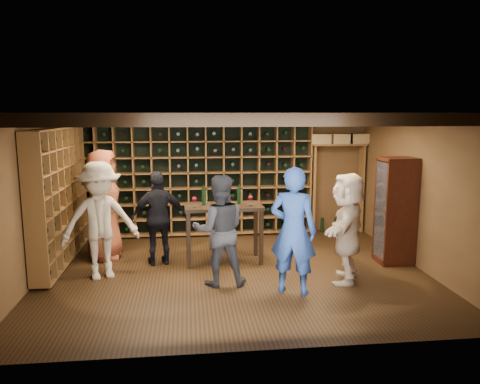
{
  "coord_description": "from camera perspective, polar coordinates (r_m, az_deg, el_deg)",
  "views": [
    {
      "loc": [
        -0.71,
        -7.08,
        2.5
      ],
      "look_at": [
        0.11,
        0.2,
        1.26
      ],
      "focal_mm": 35.0,
      "sensor_mm": 36.0,
      "label": 1
    }
  ],
  "objects": [
    {
      "name": "tasting_table",
      "position": [
        7.83,
        -2.04,
        -2.52
      ],
      "size": [
        1.31,
        0.68,
        1.26
      ],
      "rotation": [
        0.0,
        0.0,
        0.03
      ],
      "color": "black",
      "rests_on": "ground"
    },
    {
      "name": "man_grey_suit",
      "position": [
        6.81,
        -2.54,
        -4.7
      ],
      "size": [
        0.79,
        0.62,
        1.63
      ],
      "primitive_type": "imported",
      "rotation": [
        0.0,
        0.0,
        3.15
      ],
      "color": "black",
      "rests_on": "ground"
    },
    {
      "name": "crate_shelf",
      "position": [
        9.94,
        11.91,
        4.06
      ],
      "size": [
        1.2,
        0.32,
        2.07
      ],
      "color": "brown",
      "rests_on": "ground"
    },
    {
      "name": "guest_woman_black",
      "position": [
        7.83,
        -9.84,
        -3.17
      ],
      "size": [
        0.98,
        0.57,
        1.57
      ],
      "primitive_type": "imported",
      "rotation": [
        0.0,
        0.0,
        3.36
      ],
      "color": "black",
      "rests_on": "ground"
    },
    {
      "name": "guest_khaki",
      "position": [
        7.37,
        -16.7,
        -3.37
      ],
      "size": [
        1.31,
        1.01,
        1.79
      ],
      "primitive_type": "imported",
      "rotation": [
        0.0,
        0.0,
        0.33
      ],
      "color": "gray",
      "rests_on": "ground"
    },
    {
      "name": "display_cabinet",
      "position": [
        8.21,
        18.4,
        -2.41
      ],
      "size": [
        0.55,
        0.5,
        1.75
      ],
      "color": "#36130A",
      "rests_on": "ground"
    },
    {
      "name": "man_blue_shirt",
      "position": [
        6.51,
        6.5,
        -4.72
      ],
      "size": [
        0.77,
        0.66,
        1.79
      ],
      "primitive_type": "imported",
      "rotation": [
        0.0,
        0.0,
        2.72
      ],
      "color": "navy",
      "rests_on": "ground"
    },
    {
      "name": "wine_rack_left",
      "position": [
        8.29,
        -21.14,
        -0.39
      ],
      "size": [
        0.3,
        2.65,
        2.2
      ],
      "color": "brown",
      "rests_on": "ground"
    },
    {
      "name": "ground",
      "position": [
        7.54,
        -0.66,
        -9.73
      ],
      "size": [
        6.0,
        6.0,
        0.0
      ],
      "primitive_type": "plane",
      "color": "#311D0D",
      "rests_on": "ground"
    },
    {
      "name": "wine_rack_back",
      "position": [
        9.5,
        -5.25,
        1.44
      ],
      "size": [
        4.65,
        0.3,
        2.2
      ],
      "color": "brown",
      "rests_on": "ground"
    },
    {
      "name": "guest_red_floral",
      "position": [
        8.33,
        -16.32,
        -1.51
      ],
      "size": [
        0.63,
        0.94,
        1.89
      ],
      "primitive_type": "imported",
      "rotation": [
        0.0,
        0.0,
        1.6
      ],
      "color": "#99301B",
      "rests_on": "ground"
    },
    {
      "name": "room_shell",
      "position": [
        7.16,
        -0.74,
        9.0
      ],
      "size": [
        6.0,
        6.0,
        6.0
      ],
      "color": "brown",
      "rests_on": "ground"
    },
    {
      "name": "guest_beige",
      "position": [
        7.14,
        12.91,
        -4.23
      ],
      "size": [
        1.07,
        1.58,
        1.64
      ],
      "primitive_type": "imported",
      "rotation": [
        0.0,
        0.0,
        4.28
      ],
      "color": "#C1AA8E",
      "rests_on": "ground"
    }
  ]
}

